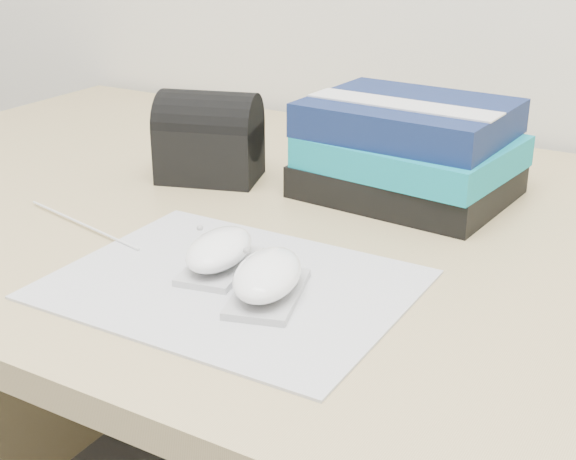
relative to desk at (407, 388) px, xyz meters
The scene contains 7 objects.
desk is the anchor object (origin of this frame).
mousepad 0.36m from the desk, 107.54° to the right, with size 0.32×0.25×0.00m, color #97989F.
mouse_rear 0.37m from the desk, 114.42° to the right, with size 0.07×0.11×0.04m.
mouse_front 0.37m from the desk, 98.18° to the right, with size 0.09×0.12×0.04m.
usb_cable 0.45m from the desk, 143.68° to the right, with size 0.00×0.00×0.20m, color silver.
book_stack 0.30m from the desk, 124.83° to the left, with size 0.26×0.21×0.12m.
pouch 0.40m from the desk, behind, with size 0.15×0.12×0.11m.
Camera 1 is at (0.30, 0.83, 1.06)m, focal length 50.00 mm.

